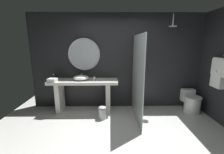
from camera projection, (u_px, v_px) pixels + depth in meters
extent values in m
plane|color=silver|center=(123.00, 148.00, 2.73)|extent=(5.76, 5.76, 0.00)
cube|color=#232326|center=(118.00, 62.00, 4.30)|extent=(4.80, 0.10, 2.60)
cube|color=silver|center=(83.00, 81.00, 4.05)|extent=(1.80, 0.56, 0.07)
cube|color=silver|center=(60.00, 97.00, 4.14)|extent=(0.12, 0.48, 0.79)
cube|color=silver|center=(108.00, 97.00, 4.16)|extent=(0.12, 0.48, 0.79)
ellipsoid|color=white|center=(81.00, 78.00, 4.03)|extent=(0.41, 0.34, 0.13)
cylinder|color=#B7B7BC|center=(82.00, 76.00, 4.17)|extent=(0.02, 0.02, 0.16)
cylinder|color=#B7B7BC|center=(81.00, 74.00, 4.10)|extent=(0.02, 0.12, 0.02)
cylinder|color=silver|center=(94.00, 78.00, 4.04)|extent=(0.07, 0.07, 0.09)
cylinder|color=#282D28|center=(54.00, 77.00, 4.04)|extent=(0.06, 0.06, 0.14)
cylinder|color=#B7B7BC|center=(53.00, 74.00, 4.02)|extent=(0.03, 0.03, 0.02)
torus|color=#B7B7BC|center=(84.00, 54.00, 4.15)|extent=(0.87, 0.04, 0.87)
cylinder|color=#B2BCC1|center=(84.00, 54.00, 4.16)|extent=(0.81, 0.01, 0.81)
cube|color=silver|center=(137.00, 78.00, 3.62)|extent=(0.02, 1.44, 2.01)
cylinder|color=#B7B7BC|center=(173.00, 20.00, 3.68)|extent=(0.02, 0.02, 0.28)
cylinder|color=#B7B7BC|center=(173.00, 26.00, 3.71)|extent=(0.18, 0.18, 0.02)
sphere|color=#B7B7BC|center=(224.00, 56.00, 3.35)|extent=(0.04, 0.04, 0.04)
cube|color=white|center=(219.00, 73.00, 3.44)|extent=(0.12, 0.33, 0.67)
cylinder|color=white|center=(214.00, 66.00, 3.59)|extent=(0.10, 0.10, 0.36)
sphere|color=white|center=(215.00, 71.00, 3.43)|extent=(0.07, 0.07, 0.07)
cylinder|color=white|center=(192.00, 105.00, 4.10)|extent=(0.41, 0.41, 0.43)
ellipsoid|color=white|center=(193.00, 97.00, 4.05)|extent=(0.43, 0.47, 0.02)
cube|color=white|center=(188.00, 95.00, 4.34)|extent=(0.36, 0.16, 0.34)
cylinder|color=#B7B7BC|center=(102.00, 114.00, 3.75)|extent=(0.18, 0.18, 0.27)
ellipsoid|color=#B7B7BC|center=(102.00, 108.00, 3.71)|extent=(0.18, 0.18, 0.06)
cube|color=white|center=(52.00, 80.00, 3.85)|extent=(0.24, 0.22, 0.09)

